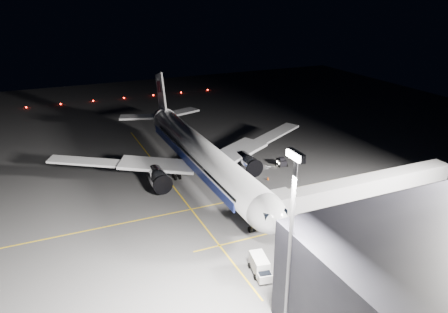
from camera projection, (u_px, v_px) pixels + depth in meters
ground at (203, 181)px, 83.80m from camera, size 200.00×200.00×0.00m
guide_line_main at (224, 203)px, 75.28m from camera, size 0.25×80.00×0.01m
guide_line_cross at (173, 186)px, 81.53m from camera, size 70.00×0.25×0.01m
guide_line_side at (312, 223)px, 68.84m from camera, size 0.25×40.00×0.01m
airliner at (200, 154)px, 82.84m from camera, size 61.48×54.22×16.64m
jet_bridge at (356, 188)px, 70.22m from camera, size 3.60×34.40×6.30m
floodlight_mast_south at (291, 230)px, 42.97m from camera, size 2.40×0.67×20.70m
taxiway_lights at (124, 98)px, 145.03m from camera, size 0.44×60.44×0.44m
service_truck at (260, 266)px, 56.03m from camera, size 4.92×2.70×2.38m
baggage_tug at (282, 162)px, 90.62m from camera, size 2.68×2.28×1.76m
safety_cone_a at (235, 174)px, 86.01m from camera, size 0.39×0.39×0.58m
safety_cone_b at (268, 178)px, 84.06m from camera, size 0.42×0.42×0.63m
safety_cone_c at (253, 168)px, 88.62m from camera, size 0.45×0.45×0.67m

